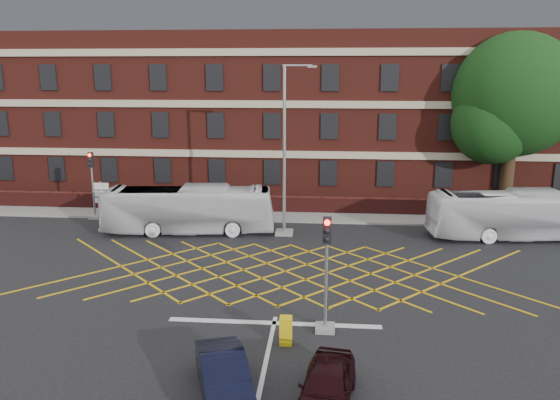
# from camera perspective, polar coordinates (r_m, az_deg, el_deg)

# --- Properties ---
(ground) EXTENTS (120.00, 120.00, 0.00)m
(ground) POSITION_cam_1_polar(r_m,az_deg,el_deg) (24.13, 0.19, -9.13)
(ground) COLOR black
(ground) RESTS_ON ground
(victorian_building) EXTENTS (51.00, 12.17, 20.40)m
(victorian_building) POSITION_cam_1_polar(r_m,az_deg,el_deg) (44.29, 2.90, 11.48)
(victorian_building) COLOR #5A1E17
(victorian_building) RESTS_ON ground
(boundary_wall) EXTENTS (56.00, 0.50, 1.10)m
(boundary_wall) POSITION_cam_1_polar(r_m,az_deg,el_deg) (36.33, 1.87, -0.51)
(boundary_wall) COLOR #491613
(boundary_wall) RESTS_ON ground
(far_pavement) EXTENTS (60.00, 3.00, 0.12)m
(far_pavement) POSITION_cam_1_polar(r_m,az_deg,el_deg) (35.48, 1.78, -1.66)
(far_pavement) COLOR slate
(far_pavement) RESTS_ON ground
(box_junction_hatching) EXTENTS (8.22, 8.22, 0.02)m
(box_junction_hatching) POSITION_cam_1_polar(r_m,az_deg,el_deg) (25.98, 0.56, -7.44)
(box_junction_hatching) COLOR #CC990C
(box_junction_hatching) RESTS_ON ground
(stop_line) EXTENTS (8.00, 0.30, 0.02)m
(stop_line) POSITION_cam_1_polar(r_m,az_deg,el_deg) (20.94, -0.61, -12.73)
(stop_line) COLOR silver
(stop_line) RESTS_ON ground
(bus_left) EXTENTS (10.10, 3.28, 2.76)m
(bus_left) POSITION_cam_1_polar(r_m,az_deg,el_deg) (32.18, -9.54, -0.97)
(bus_left) COLOR silver
(bus_left) RESTS_ON ground
(bus_right) EXTENTS (10.04, 3.15, 2.75)m
(bus_right) POSITION_cam_1_polar(r_m,az_deg,el_deg) (33.38, 23.57, -1.41)
(bus_right) COLOR silver
(bus_right) RESTS_ON ground
(car_navy) EXTENTS (2.49, 4.04, 1.26)m
(car_navy) POSITION_cam_1_polar(r_m,az_deg,el_deg) (16.60, -5.88, -17.86)
(car_navy) COLOR black
(car_navy) RESTS_ON ground
(car_maroon) EXTENTS (1.95, 3.76, 1.22)m
(car_maroon) POSITION_cam_1_polar(r_m,az_deg,el_deg) (16.19, 4.88, -18.78)
(car_maroon) COLOR black
(car_maroon) RESTS_ON ground
(deciduous_tree) EXTENTS (8.26, 8.19, 11.80)m
(deciduous_tree) POSITION_cam_1_polar(r_m,az_deg,el_deg) (39.81, 23.18, 9.24)
(deciduous_tree) COLOR black
(deciduous_tree) RESTS_ON ground
(traffic_light_near) EXTENTS (0.70, 0.70, 4.27)m
(traffic_light_near) POSITION_cam_1_polar(r_m,az_deg,el_deg) (19.76, 4.82, -8.86)
(traffic_light_near) COLOR slate
(traffic_light_near) RESTS_ON ground
(traffic_light_far) EXTENTS (0.70, 0.70, 4.27)m
(traffic_light_far) POSITION_cam_1_polar(r_m,az_deg,el_deg) (36.66, -18.93, 0.84)
(traffic_light_far) COLOR slate
(traffic_light_far) RESTS_ON ground
(street_lamp) EXTENTS (2.25, 1.00, 9.58)m
(street_lamp) POSITION_cam_1_polar(r_m,az_deg,el_deg) (30.93, 0.57, 2.37)
(street_lamp) COLOR slate
(street_lamp) RESTS_ON ground
(direction_signs) EXTENTS (1.10, 0.16, 2.20)m
(direction_signs) POSITION_cam_1_polar(r_m,az_deg,el_deg) (37.66, -18.20, 0.61)
(direction_signs) COLOR gray
(direction_signs) RESTS_ON ground
(utility_cabinet) EXTENTS (0.42, 0.40, 1.00)m
(utility_cabinet) POSITION_cam_1_polar(r_m,az_deg,el_deg) (19.30, 0.61, -13.49)
(utility_cabinet) COLOR gold
(utility_cabinet) RESTS_ON ground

